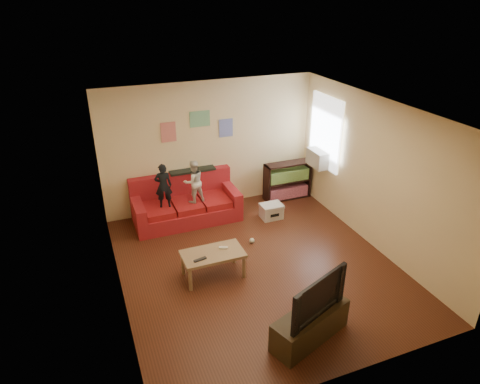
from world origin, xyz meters
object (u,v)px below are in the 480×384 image
object	(u,v)px
child_a	(163,186)
bookshelf	(287,182)
sofa	(186,205)
television	(313,294)
child_b	(194,182)
tv_stand	(310,325)
file_box	(271,211)
coffee_table	(213,256)

from	to	relation	value
child_a	bookshelf	xyz separation A→B (m)	(2.82, 0.26, -0.51)
sofa	television	size ratio (longest dim) A/B	2.01
child_b	television	bearing A→B (deg)	89.11
child_a	tv_stand	xyz separation A→B (m)	(1.14, -3.69, -0.67)
child_b	tv_stand	world-z (taller)	child_b
child_b	bookshelf	bearing A→B (deg)	177.55
child_a	television	world-z (taller)	child_a
file_box	tv_stand	xyz separation A→B (m)	(-0.96, -3.23, 0.07)
sofa	television	xyz separation A→B (m)	(0.69, -3.87, 0.44)
coffee_table	tv_stand	size ratio (longest dim) A/B	0.85
coffee_table	tv_stand	xyz separation A→B (m)	(0.78, -1.80, -0.16)
child_b	tv_stand	distance (m)	3.79
child_a	television	xyz separation A→B (m)	(1.14, -3.69, -0.14)
coffee_table	television	bearing A→B (deg)	-66.68
television	coffee_table	bearing A→B (deg)	91.18
sofa	tv_stand	xyz separation A→B (m)	(0.69, -3.87, -0.09)
child_a	coffee_table	distance (m)	1.99
sofa	coffee_table	world-z (taller)	sofa
child_a	child_b	size ratio (longest dim) A/B	1.03
bookshelf	tv_stand	size ratio (longest dim) A/B	0.89
file_box	television	xyz separation A→B (m)	(-0.96, -3.23, 0.59)
child_b	bookshelf	distance (m)	2.29
child_a	tv_stand	distance (m)	3.92
bookshelf	television	distance (m)	4.32
sofa	coffee_table	xyz separation A→B (m)	(-0.09, -2.06, 0.08)
sofa	coffee_table	distance (m)	2.07
sofa	child_b	bearing A→B (deg)	-49.37
child_a	tv_stand	size ratio (longest dim) A/B	0.75
sofa	bookshelf	distance (m)	2.37
child_a	file_box	size ratio (longest dim) A/B	2.01
file_box	television	size ratio (longest dim) A/B	0.42
child_b	file_box	size ratio (longest dim) A/B	1.96
coffee_table	bookshelf	xyz separation A→B (m)	(2.46, 2.15, -0.01)
bookshelf	tv_stand	bearing A→B (deg)	-113.02
bookshelf	tv_stand	xyz separation A→B (m)	(-1.68, -3.96, -0.15)
child_b	coffee_table	bearing A→B (deg)	73.63
child_a	child_b	bearing A→B (deg)	-169.70
sofa	file_box	xyz separation A→B (m)	(1.64, -0.63, -0.16)
television	sofa	bearing A→B (deg)	77.94
child_a	television	bearing A→B (deg)	117.45
bookshelf	television	world-z (taller)	television
sofa	child_a	size ratio (longest dim) A/B	2.36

